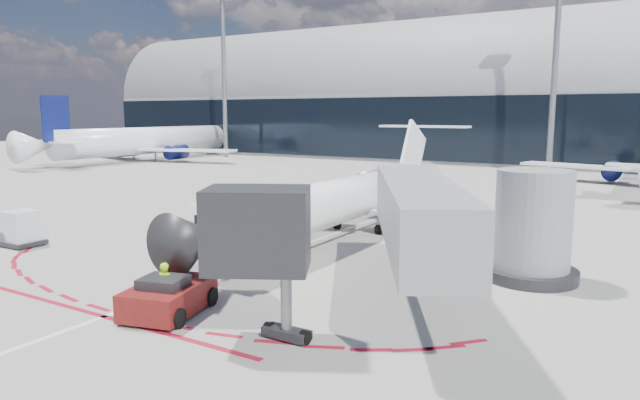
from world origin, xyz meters
The scene contains 13 objects.
ground centered at (0.00, 0.00, 0.00)m, with size 260.00×260.00×0.00m, color gray.
apron_centerline centered at (0.00, 2.00, 0.01)m, with size 0.25×40.00×0.01m, color silver.
apron_stop_bar centered at (0.00, -11.50, 0.01)m, with size 14.00×0.25×0.01m, color maroon.
terminal_building centered at (0.00, 64.97, 8.52)m, with size 150.00×24.15×24.00m.
jet_bridge centered at (9.79, -3.01, 3.01)m, with size 10.03×15.20×4.90m.
light_mast_west centered at (-45.00, 48.00, 12.50)m, with size 0.70×0.70×25.00m, color gray.
light_mast_centre centered at (5.00, 48.00, 12.50)m, with size 0.70×0.70×25.00m, color gray.
regional_jet centered at (0.94, 5.03, 2.25)m, with size 21.85×26.95×6.75m.
pushback_tug centered at (1.73, -10.04, 0.64)m, with size 3.08×5.65×1.44m.
ramp_worker centered at (1.56, -10.02, 0.94)m, with size 0.68×0.45×1.88m, color #A9F319.
uld_container centered at (-13.05, -6.53, 0.96)m, with size 2.09×1.79×1.94m.
safety_cone_right centered at (0.51, -10.02, 0.22)m, with size 0.32×0.32×0.44m, color #FC3305.
bg_airliner_0 centered at (-51.50, 37.69, 5.92)m, with size 36.61×38.76×11.84m, color white, non-canonical shape.
Camera 1 is at (16.66, -24.16, 7.19)m, focal length 32.00 mm.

